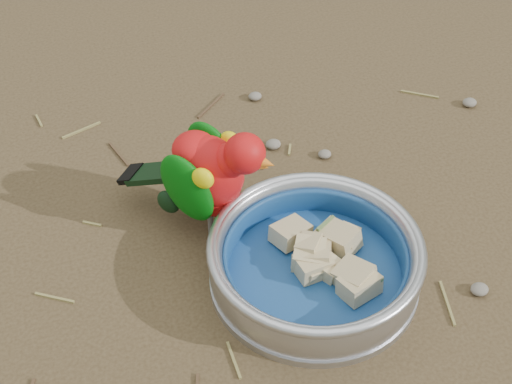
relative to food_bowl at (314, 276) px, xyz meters
name	(u,v)px	position (x,y,z in m)	size (l,w,h in m)	color
ground	(302,263)	(0.00, 0.03, -0.01)	(60.00, 60.00, 0.00)	#493924
food_bowl	(314,276)	(0.00, 0.00, 0.00)	(0.24, 0.24, 0.02)	#B2B2BA
bowl_wall	(315,259)	(0.00, 0.00, 0.03)	(0.24, 0.24, 0.04)	#B2B2BA
fruit_wedges	(315,263)	(0.00, 0.00, 0.02)	(0.14, 0.14, 0.03)	tan
lory_parrot	(210,180)	(-0.09, 0.12, 0.07)	(0.09, 0.18, 0.15)	red
ground_debris	(307,223)	(0.02, 0.09, -0.01)	(0.90, 0.80, 0.01)	olive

